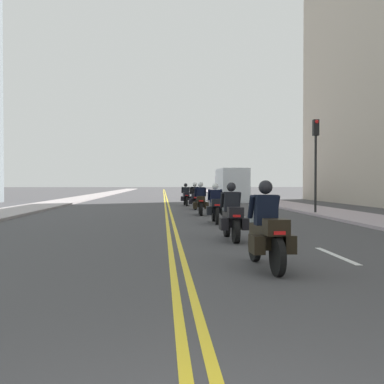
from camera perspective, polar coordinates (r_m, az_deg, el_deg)
name	(u,v)px	position (r m, az deg, el deg)	size (l,w,h in m)	color
ground_plane	(165,198)	(49.82, -3.31, -0.71)	(264.00, 264.00, 0.00)	#403F42
sidewalk_left	(87,197)	(50.47, -12.92, -0.65)	(2.91, 144.00, 0.12)	#9A9191
sidewalk_right	(242,197)	(50.57, 6.27, -0.62)	(2.91, 144.00, 0.12)	#A7969D
centreline_yellow_inner	(164,198)	(49.82, -3.45, -0.71)	(0.12, 132.00, 0.01)	yellow
centreline_yellow_outer	(167,198)	(49.82, -3.18, -0.71)	(0.12, 132.00, 0.01)	yellow
lane_dashes_white	(219,206)	(31.06, 3.35, -1.81)	(0.14, 56.40, 0.01)	silver
motorcycle_0	(267,233)	(8.58, 9.29, -5.03)	(0.78, 2.19, 1.64)	black
motorcycle_1	(232,217)	(12.78, 4.96, -3.13)	(0.77, 2.14, 1.61)	black
motorcycle_2	(215,206)	(18.19, 2.93, -1.80)	(0.77, 2.18, 1.60)	black
motorcycle_3	(201,202)	(22.86, 1.07, -1.23)	(0.78, 2.12, 1.66)	black
motorcycle_4	(195,198)	(27.74, 0.34, -0.81)	(0.77, 2.19, 1.64)	black
motorcycle_5	(186,196)	(32.17, -0.77, -0.54)	(0.78, 2.21, 1.58)	black
traffic_light_near	(316,149)	(23.94, 15.10, 5.18)	(0.28, 0.38, 4.77)	black
parked_truck	(231,187)	(39.68, 4.84, 0.66)	(2.20, 6.50, 2.80)	silver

